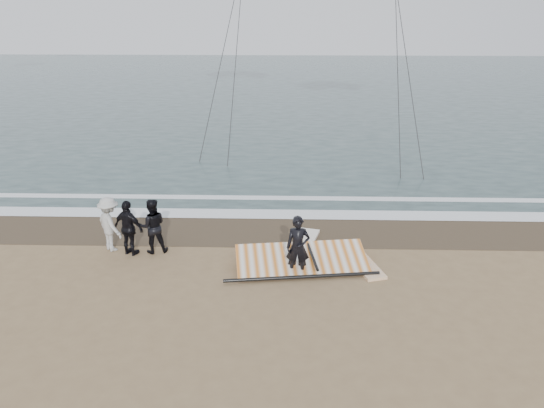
{
  "coord_description": "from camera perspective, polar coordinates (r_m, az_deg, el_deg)",
  "views": [
    {
      "loc": [
        -0.73,
        -12.52,
        7.83
      ],
      "look_at": [
        -1.15,
        3.0,
        1.6
      ],
      "focal_mm": 35.0,
      "sensor_mm": 36.0,
      "label": 1
    }
  ],
  "objects": [
    {
      "name": "sea",
      "position": [
        46.2,
        2.5,
        12.09
      ],
      "size": [
        120.0,
        54.0,
        0.02
      ],
      "primitive_type": "cube",
      "color": "#233838",
      "rests_on": "ground"
    },
    {
      "name": "wet_sand",
      "position": [
        18.75,
        3.65,
        -2.85
      ],
      "size": [
        120.0,
        2.8,
        0.01
      ],
      "primitive_type": "cube",
      "color": "#4C3D2B",
      "rests_on": "ground"
    },
    {
      "name": "sail_rig",
      "position": [
        16.37,
        2.98,
        -5.98
      ],
      "size": [
        4.58,
        2.23,
        0.51
      ],
      "color": "black",
      "rests_on": "ground"
    },
    {
      "name": "foam_far",
      "position": [
        21.6,
        3.39,
        0.64
      ],
      "size": [
        120.0,
        0.45,
        0.01
      ],
      "primitive_type": "cube",
      "color": "white",
      "rests_on": "sea"
    },
    {
      "name": "ground",
      "position": [
        14.79,
        4.22,
        -10.18
      ],
      "size": [
        120.0,
        120.0,
        0.0
      ],
      "primitive_type": "plane",
      "color": "#8C704C",
      "rests_on": "ground"
    },
    {
      "name": "board_white",
      "position": [
        16.75,
        9.7,
        -6.18
      ],
      "size": [
        1.22,
        2.29,
        0.09
      ],
      "primitive_type": "cube",
      "rotation": [
        0.0,
        0.0,
        0.29
      ],
      "color": "silver",
      "rests_on": "ground"
    },
    {
      "name": "foam_near",
      "position": [
        20.02,
        3.53,
        -1.12
      ],
      "size": [
        120.0,
        0.9,
        0.01
      ],
      "primitive_type": "cube",
      "color": "white",
      "rests_on": "sea"
    },
    {
      "name": "man_main",
      "position": [
        15.44,
        2.81,
        -4.64
      ],
      "size": [
        0.71,
        0.49,
        1.89
      ],
      "primitive_type": "imported",
      "rotation": [
        0.0,
        0.0,
        -0.05
      ],
      "color": "black",
      "rests_on": "ground"
    },
    {
      "name": "board_cream",
      "position": [
        17.57,
        3.23,
        -4.45
      ],
      "size": [
        1.31,
        2.61,
        0.11
      ],
      "primitive_type": "cube",
      "rotation": [
        0.0,
        0.0,
        -0.26
      ],
      "color": "white",
      "rests_on": "ground"
    },
    {
      "name": "trio_cluster",
      "position": [
        17.48,
        -15.19,
        -2.27
      ],
      "size": [
        2.57,
        1.38,
        1.83
      ],
      "color": "black",
      "rests_on": "ground"
    }
  ]
}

